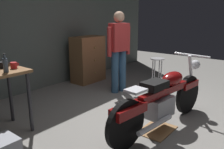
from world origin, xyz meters
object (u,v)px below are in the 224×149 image
motorcycle (163,99)px  person_standing (119,49)px  shop_stool (157,64)px  bottle (5,65)px  mug_red_diner (14,65)px  mug_black_matte (2,65)px  wooden_dresser (88,59)px

motorcycle → person_standing: bearing=64.6°
shop_stool → bottle: bottle is taller
mug_red_diner → mug_black_matte: size_ratio=1.04×
mug_black_matte → person_standing: bearing=-6.3°
person_standing → shop_stool: size_ratio=2.61×
person_standing → wooden_dresser: (0.17, 1.06, -0.38)m
wooden_dresser → mug_red_diner: bearing=-158.5°
person_standing → mug_red_diner: person_standing is taller
wooden_dresser → bottle: (-2.58, -1.07, 0.45)m
wooden_dresser → mug_red_diner: 2.62m
motorcycle → shop_stool: 2.11m
person_standing → shop_stool: person_standing is taller
shop_stool → mug_red_diner: (-3.14, 0.53, 0.45)m
motorcycle → mug_black_matte: motorcycle is taller
wooden_dresser → bottle: bearing=-157.5°
wooden_dresser → shop_stool: bearing=-63.5°
person_standing → mug_red_diner: size_ratio=14.25×
motorcycle → person_standing: 1.80m
mug_red_diner → person_standing: bearing=-2.9°
person_standing → bottle: size_ratio=6.93×
wooden_dresser → mug_black_matte: 2.65m
shop_stool → wooden_dresser: (-0.74, 1.48, 0.05)m
mug_red_diner → mug_black_matte: mug_red_diner is taller
wooden_dresser → mug_black_matte: size_ratio=9.74×
mug_red_diner → bottle: (-0.18, -0.12, 0.05)m
bottle → person_standing: bearing=0.2°
mug_black_matte → bottle: size_ratio=0.47×
person_standing → bottle: 2.41m
shop_stool → mug_red_diner: mug_red_diner is taller
motorcycle → shop_stool: bearing=36.5°
shop_stool → mug_red_diner: 3.22m
shop_stool → mug_black_matte: (-3.23, 0.68, 0.44)m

